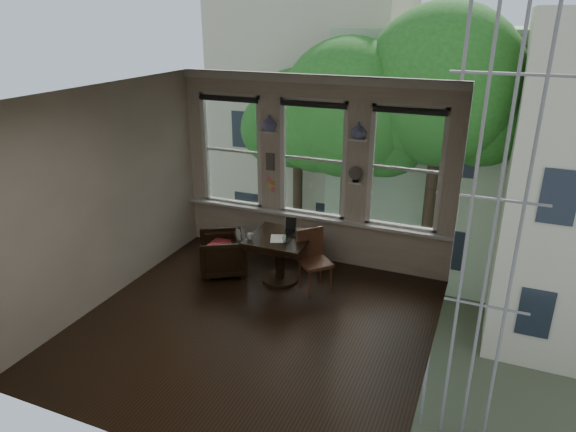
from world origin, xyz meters
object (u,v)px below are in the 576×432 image
at_px(side_chair_right, 315,262).
at_px(mug, 250,236).
at_px(table, 280,259).
at_px(armchair_left, 223,254).
at_px(laptop, 292,236).

bearing_deg(side_chair_right, mug, 145.41).
bearing_deg(table, mug, -145.63).
distance_m(side_chair_right, mug, 1.03).
bearing_deg(armchair_left, side_chair_right, 59.61).
bearing_deg(mug, table, 34.37).
xyz_separation_m(armchair_left, laptop, (1.12, 0.15, 0.44)).
height_order(side_chair_right, mug, side_chair_right).
distance_m(table, armchair_left, 0.95).
distance_m(armchair_left, side_chair_right, 1.54).
bearing_deg(armchair_left, mug, 42.17).
distance_m(side_chair_right, laptop, 0.53).
relative_size(table, side_chair_right, 0.98).
height_order(table, side_chair_right, side_chair_right).
bearing_deg(side_chair_right, laptop, 116.97).
height_order(armchair_left, laptop, laptop).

